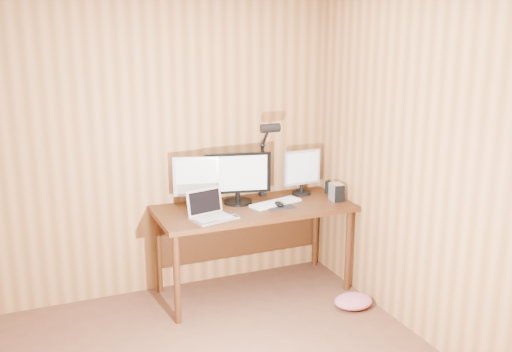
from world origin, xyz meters
TOP-DOWN VIEW (x-y plane):
  - room_shell at (0.00, 0.00)m, footprint 4.00×4.00m
  - desk at (0.93, 1.70)m, footprint 1.60×0.70m
  - monitor_center at (0.85, 1.77)m, footprint 0.55×0.24m
  - monitor_left at (0.50, 1.80)m, footprint 0.36×0.18m
  - monitor_right at (1.46, 1.81)m, footprint 0.35×0.16m
  - laptop at (0.50, 1.49)m, footprint 0.35×0.30m
  - keyboard at (1.13, 1.62)m, footprint 0.48×0.26m
  - mousepad at (1.12, 1.55)m, footprint 0.23×0.19m
  - mouse at (1.12, 1.55)m, footprint 0.08×0.12m
  - hard_drive at (1.65, 1.52)m, footprint 0.11×0.14m
  - phone at (0.69, 1.42)m, footprint 0.05×0.10m
  - speaker at (1.69, 1.74)m, footprint 0.05×0.05m
  - desk_lamp at (1.12, 1.81)m, footprint 0.16×0.23m
  - fabric_pile at (1.55, 1.04)m, footprint 0.36×0.32m

SIDE VIEW (x-z plane):
  - fabric_pile at x=1.55m, z-range 0.00..0.10m
  - desk at x=0.93m, z-range 0.25..1.00m
  - mousepad at x=1.12m, z-range 0.75..0.75m
  - phone at x=0.69m, z-range 0.75..0.76m
  - keyboard at x=1.13m, z-range 0.75..0.77m
  - mouse at x=1.12m, z-range 0.75..0.79m
  - laptop at x=0.50m, z-range 0.70..0.91m
  - speaker at x=1.69m, z-range 0.75..0.86m
  - hard_drive at x=1.65m, z-range 0.75..0.90m
  - monitor_right at x=1.46m, z-range 0.76..1.16m
  - monitor_center at x=0.85m, z-range 0.76..1.19m
  - monitor_left at x=0.50m, z-range 0.77..1.18m
  - desk_lamp at x=1.12m, z-range 0.83..1.54m
  - room_shell at x=0.00m, z-range -0.75..3.25m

